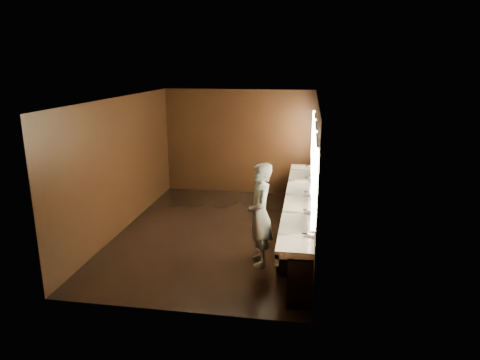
% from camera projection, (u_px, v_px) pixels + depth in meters
% --- Properties ---
extents(floor, '(6.00, 6.00, 0.00)m').
position_uv_depth(floor, '(216.00, 232.00, 9.05)').
color(floor, black).
rests_on(floor, ground).
extents(ceiling, '(4.00, 6.00, 0.02)m').
position_uv_depth(ceiling, '(214.00, 98.00, 8.30)').
color(ceiling, '#2D2D2B').
rests_on(ceiling, wall_back).
extents(wall_back, '(4.00, 0.02, 2.80)m').
position_uv_depth(wall_back, '(239.00, 142.00, 11.53)').
color(wall_back, black).
rests_on(wall_back, floor).
extents(wall_front, '(4.00, 0.02, 2.80)m').
position_uv_depth(wall_front, '(167.00, 220.00, 5.82)').
color(wall_front, black).
rests_on(wall_front, floor).
extents(wall_left, '(0.02, 6.00, 2.80)m').
position_uv_depth(wall_left, '(122.00, 165.00, 8.98)').
color(wall_left, black).
rests_on(wall_left, floor).
extents(wall_right, '(0.02, 6.00, 2.80)m').
position_uv_depth(wall_right, '(314.00, 172.00, 8.37)').
color(wall_right, black).
rests_on(wall_right, floor).
extents(sink_counter, '(0.55, 5.40, 1.01)m').
position_uv_depth(sink_counter, '(302.00, 215.00, 8.64)').
color(sink_counter, black).
rests_on(sink_counter, floor).
extents(mirror_band, '(0.06, 5.03, 1.15)m').
position_uv_depth(mirror_band, '(314.00, 155.00, 8.28)').
color(mirror_band, '#FBE8B4').
rests_on(mirror_band, wall_right).
extents(person, '(0.59, 0.76, 1.84)m').
position_uv_depth(person, '(260.00, 215.00, 7.43)').
color(person, '#9BC4E7').
rests_on(person, floor).
extents(trash_bin, '(0.46, 0.46, 0.56)m').
position_uv_depth(trash_bin, '(287.00, 257.00, 7.26)').
color(trash_bin, black).
rests_on(trash_bin, floor).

